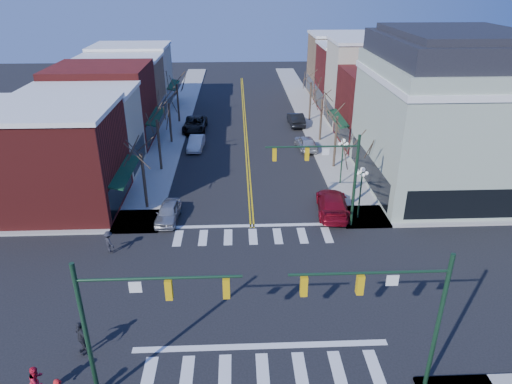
{
  "coord_description": "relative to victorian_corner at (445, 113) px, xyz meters",
  "views": [
    {
      "loc": [
        -1.01,
        -22.16,
        17.09
      ],
      "look_at": [
        0.29,
        7.83,
        2.8
      ],
      "focal_mm": 32.0,
      "sensor_mm": 36.0,
      "label": 1
    }
  ],
  "objects": [
    {
      "name": "car_left_mid",
      "position": [
        -21.97,
        10.38,
        -5.96
      ],
      "size": [
        1.74,
        4.31,
        1.39
      ],
      "primitive_type": "imported",
      "rotation": [
        0.0,
        0.0,
        -0.06
      ],
      "color": "silver",
      "rests_on": "ground"
    },
    {
      "name": "lamppost_midblock",
      "position": [
        -8.3,
        0.5,
        -3.7
      ],
      "size": [
        0.36,
        0.36,
        4.33
      ],
      "color": "#14331E",
      "rests_on": "ground"
    },
    {
      "name": "lamppost_corner",
      "position": [
        -8.3,
        -6.0,
        -3.7
      ],
      "size": [
        0.36,
        0.36,
        4.33
      ],
      "color": "#14331E",
      "rests_on": "ground"
    },
    {
      "name": "tree_right_c",
      "position": [
        -8.1,
        12.5,
        -4.24
      ],
      "size": [
        0.24,
        0.24,
        4.83
      ],
      "primitive_type": "cylinder",
      "color": "#382B21",
      "rests_on": "ground"
    },
    {
      "name": "bldg_left_tan",
      "position": [
        -32.0,
        21.25,
        -2.76
      ],
      "size": [
        10.0,
        7.5,
        7.8
      ],
      "primitive_type": "cube",
      "color": "#977653",
      "rests_on": "ground"
    },
    {
      "name": "bldg_right_tan",
      "position": [
        -1.0,
        34.5,
        -2.16
      ],
      "size": [
        10.0,
        8.0,
        9.0
      ],
      "primitive_type": "cube",
      "color": "#977653",
      "rests_on": "ground"
    },
    {
      "name": "bldg_right_brick_b",
      "position": [
        -1.0,
        26.5,
        -2.41
      ],
      "size": [
        10.0,
        8.0,
        8.5
      ],
      "primitive_type": "cube",
      "color": "maroon",
      "rests_on": "ground"
    },
    {
      "name": "sidewalk_right",
      "position": [
        -7.75,
        5.5,
        -6.58
      ],
      "size": [
        3.5,
        70.0,
        0.15
      ],
      "primitive_type": "cube",
      "color": "#9E9B93",
      "rests_on": "ground"
    },
    {
      "name": "tree_right_d",
      "position": [
        -8.1,
        20.5,
        -4.17
      ],
      "size": [
        0.24,
        0.24,
        4.97
      ],
      "primitive_type": "cylinder",
      "color": "#382B21",
      "rests_on": "ground"
    },
    {
      "name": "bldg_right_stucco",
      "position": [
        -1.0,
        19.0,
        -1.66
      ],
      "size": [
        10.0,
        7.0,
        10.0
      ],
      "primitive_type": "cube",
      "color": "#B9B298",
      "rests_on": "ground"
    },
    {
      "name": "traffic_mast_near_right",
      "position": [
        -10.95,
        -21.9,
        -1.95
      ],
      "size": [
        6.6,
        0.28,
        7.2
      ],
      "color": "#14331E",
      "rests_on": "ground"
    },
    {
      "name": "traffic_mast_far_right",
      "position": [
        -10.95,
        -7.1,
        -1.95
      ],
      "size": [
        6.6,
        0.28,
        7.2
      ],
      "color": "#14331E",
      "rests_on": "ground"
    },
    {
      "name": "car_right_far",
      "position": [
        -10.1,
        18.56,
        -5.87
      ],
      "size": [
        1.88,
        4.87,
        1.58
      ],
      "primitive_type": "imported",
      "rotation": [
        0.0,
        0.0,
        3.18
      ],
      "color": "black",
      "rests_on": "ground"
    },
    {
      "name": "tree_left_a",
      "position": [
        -24.9,
        -3.5,
        -4.28
      ],
      "size": [
        0.24,
        0.24,
        4.76
      ],
      "primitive_type": "cylinder",
      "color": "#382B21",
      "rests_on": "ground"
    },
    {
      "name": "pedestrian_dark_a",
      "position": [
        -25.31,
        -19.25,
        -5.58
      ],
      "size": [
        1.08,
        1.1,
        1.86
      ],
      "primitive_type": "imported",
      "rotation": [
        0.0,
        0.0,
        -0.82
      ],
      "color": "#212229",
      "rests_on": "sidewalk_left"
    },
    {
      "name": "tree_left_b",
      "position": [
        -24.9,
        4.5,
        -4.14
      ],
      "size": [
        0.24,
        0.24,
        5.04
      ],
      "primitive_type": "cylinder",
      "color": "#382B21",
      "rests_on": "ground"
    },
    {
      "name": "victorian_corner",
      "position": [
        0.0,
        0.0,
        0.0
      ],
      "size": [
        12.25,
        14.25,
        13.3
      ],
      "color": "#A0AF98",
      "rests_on": "ground"
    },
    {
      "name": "tree_left_d",
      "position": [
        -24.9,
        20.5,
        -4.21
      ],
      "size": [
        0.24,
        0.24,
        4.9
      ],
      "primitive_type": "cylinder",
      "color": "#382B21",
      "rests_on": "ground"
    },
    {
      "name": "pedestrian_dark_b",
      "position": [
        -26.25,
        -10.07,
        -5.74
      ],
      "size": [
        1.09,
        1.12,
        1.54
      ],
      "primitive_type": "imported",
      "rotation": [
        0.0,
        0.0,
        2.3
      ],
      "color": "black",
      "rests_on": "sidewalk_left"
    },
    {
      "name": "bldg_left_stucco_a",
      "position": [
        -32.0,
        5.0,
        -2.91
      ],
      "size": [
        10.0,
        7.0,
        7.5
      ],
      "primitive_type": "cube",
      "color": "#B9B298",
      "rests_on": "ground"
    },
    {
      "name": "car_left_near",
      "position": [
        -22.9,
        -5.57,
        -5.97
      ],
      "size": [
        1.89,
        4.12,
        1.37
      ],
      "primitive_type": "imported",
      "rotation": [
        0.0,
        0.0,
        -0.07
      ],
      "color": "#A4A4A8",
      "rests_on": "ground"
    },
    {
      "name": "car_left_far",
      "position": [
        -22.6,
        16.91,
        -5.86
      ],
      "size": [
        2.82,
        5.8,
        1.59
      ],
      "primitive_type": "imported",
      "rotation": [
        0.0,
        0.0,
        -0.03
      ],
      "color": "black",
      "rests_on": "ground"
    },
    {
      "name": "tree_right_b",
      "position": [
        -8.1,
        4.5,
        -4.07
      ],
      "size": [
        0.24,
        0.24,
        5.18
      ],
      "primitive_type": "cylinder",
      "color": "#382B21",
      "rests_on": "ground"
    },
    {
      "name": "car_right_near",
      "position": [
        -10.1,
        -4.91,
        -5.83
      ],
      "size": [
        2.9,
        5.89,
        1.65
      ],
      "primitive_type": "imported",
      "rotation": [
        0.0,
        0.0,
        3.03
      ],
      "color": "maroon",
      "rests_on": "ground"
    },
    {
      "name": "ground",
      "position": [
        -16.5,
        -14.5,
        -6.66
      ],
      "size": [
        160.0,
        160.0,
        0.0
      ],
      "primitive_type": "plane",
      "color": "black",
      "rests_on": "ground"
    },
    {
      "name": "bldg_left_brick_a",
      "position": [
        -32.0,
        -2.75,
        -2.66
      ],
      "size": [
        10.0,
        8.5,
        8.0
      ],
      "primitive_type": "cube",
      "color": "maroon",
      "rests_on": "ground"
    },
    {
      "name": "bldg_left_brick_b",
      "position": [
        -32.0,
        13.0,
        -2.41
      ],
      "size": [
        10.0,
        9.0,
        8.5
      ],
      "primitive_type": "cube",
      "color": "maroon",
      "rests_on": "ground"
    },
    {
      "name": "bldg_right_brick_a",
      "position": [
        -1.0,
        11.25,
        -2.66
      ],
      "size": [
        10.0,
        8.5,
        8.0
      ],
      "primitive_type": "cube",
      "color": "maroon",
      "rests_on": "ground"
    },
    {
      "name": "pedestrian_red_b",
      "position": [
        -26.5,
        -21.76,
        -5.69
      ],
      "size": [
        0.72,
        0.87,
        1.63
      ],
      "primitive_type": "imported",
      "rotation": [
        0.0,
        0.0,
        1.44
      ],
      "color": "red",
      "rests_on": "sidewalk_left"
    },
    {
      "name": "tree_left_c",
      "position": [
        -24.9,
        12.5,
        -4.38
      ],
      "size": [
        0.24,
        0.24,
        4.55
      ],
      "primitive_type": "cylinder",
      "color": "#382B21",
      "rests_on": "ground"
    },
    {
      "name": "tree_right_a",
      "position": [
        -8.1,
        -3.5,
        -4.35
      ],
      "size": [
        0.24,
        0.24,
        4.62
      ],
      "primitive_type": "cylinder",
      "color": "#382B21",
      "rests_on": "ground"
    },
    {
      "name": "sidewalk_left",
      "position": [
        -25.25,
        5.5,
        -6.58
      ],
      "size": [
        3.5,
        70.0,
        0.15
      ],
      "primitive_type": "cube",
      "color": "#9E9B93",
      "rests_on": "ground"
    },
    {
      "name": "car_right_mid",
      "position": [
        -10.1,
        9.74,
        -5.9
      ],
      "size": [
        2.28,
        4.64,
        1.52
      ],
      "primitive_type": "imported",
      "rotation": [
        0.0,
        0.0,
        3.25
      ],
      "color": "#BBBBC0",
      "rests_on": "ground"
    },
    {
      "name": "bldg_left_stucco_b",
      "position": [
        -32.0,
        29.0,
        -2.56
      ],
      "size": [
        10.0,
        8.0,
        8.2
      ],
      "primitive_type": "cube",
      "color": "#B9B298",
      "rests_on": "ground"
    },
    {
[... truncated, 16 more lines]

